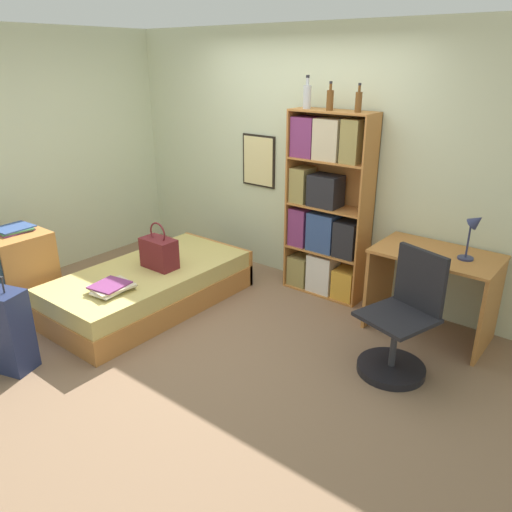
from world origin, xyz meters
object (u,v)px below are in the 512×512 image
handbag (159,253)px  bottle_green (307,96)px  book_stack_on_bed (112,288)px  bottle_clear (359,101)px  magazine_pile_on_dresser (13,229)px  desk_chair (399,335)px  bed (152,287)px  desk_lamp (474,228)px  bookcase (325,211)px  dresser (19,272)px  desk (433,280)px  bottle_brown (330,99)px

handbag → bottle_green: (0.85, 1.20, 1.41)m
book_stack_on_bed → bottle_clear: (1.30, 1.82, 1.50)m
magazine_pile_on_dresser → desk_chair: bearing=20.8°
bed → desk_lamp: 2.96m
bed → desk_lamp: bearing=24.0°
bookcase → desk_lamp: size_ratio=4.53×
dresser → bookcase: 3.00m
bottle_green → bookcase: bearing=6.7°
bookcase → desk: 1.25m
bed → dresser: dresser is taller
handbag → desk_chair: bearing=9.2°
bottle_green → bottle_clear: bottle_green is taller
handbag → magazine_pile_on_dresser: size_ratio=1.40×
desk_lamp → desk_chair: 1.04m
bottle_green → handbag: bearing=-125.2°
bottle_brown → bottle_clear: size_ratio=1.03×
bed → handbag: size_ratio=4.33×
handbag → magazine_pile_on_dresser: bearing=-138.3°
book_stack_on_bed → bottle_brown: bearing=60.7°
book_stack_on_bed → bookcase: bookcase is taller
bottle_brown → bottle_clear: bearing=1.2°
bottle_green → magazine_pile_on_dresser: bearing=-131.4°
desk → desk_lamp: desk_lamp is taller
bottle_brown → magazine_pile_on_dresser: bearing=-135.3°
bookcase → bottle_clear: (0.30, -0.03, 1.06)m
desk_lamp → bottle_green: bearing=175.9°
dresser → handbag: bearing=43.9°
bookcase → desk_chair: 1.59m
bottle_brown → book_stack_on_bed: bearing=-119.3°
magazine_pile_on_dresser → desk: size_ratio=0.32×
magazine_pile_on_dresser → bottle_brown: bottle_brown is taller
magazine_pile_on_dresser → desk: magazine_pile_on_dresser is taller
book_stack_on_bed → bottle_brown: (1.02, 1.81, 1.50)m
desk_lamp → desk_chair: size_ratio=0.42×
handbag → dresser: bearing=-136.1°
desk_chair → bookcase: bearing=144.7°
bottle_clear → desk: bearing=-7.5°
magazine_pile_on_dresser → dresser: bearing=-50.1°
handbag → desk_chair: (2.30, 0.37, -0.24)m
desk_chair → bottle_clear: bearing=138.0°
dresser → bookcase: bookcase is taller
book_stack_on_bed → desk_lamp: size_ratio=0.93×
bookcase → desk: size_ratio=1.82×
dresser → bottle_green: 3.18m
bed → bookcase: bearing=48.7°
desk_lamp → dresser: bearing=-150.2°
magazine_pile_on_dresser → book_stack_on_bed: bearing=13.4°
bottle_clear → desk_lamp: (1.15, -0.12, -0.90)m
handbag → bookcase: bearing=48.5°
handbag → book_stack_on_bed: 0.64m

